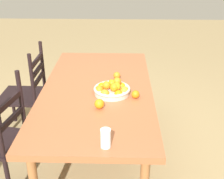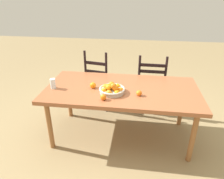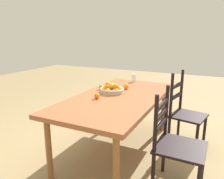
% 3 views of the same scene
% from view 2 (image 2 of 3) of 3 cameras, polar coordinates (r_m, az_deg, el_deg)
% --- Properties ---
extents(ground_plane, '(12.00, 12.00, 0.00)m').
position_cam_2_polar(ground_plane, '(2.98, 2.42, -12.26)').
color(ground_plane, '#917B53').
extents(dining_table, '(1.91, 0.96, 0.72)m').
position_cam_2_polar(dining_table, '(2.62, 2.69, -0.83)').
color(dining_table, '#9D5735').
rests_on(dining_table, ground).
extents(chair_near_window, '(0.45, 0.45, 0.96)m').
position_cam_2_polar(chair_near_window, '(3.41, 10.61, 1.48)').
color(chair_near_window, black).
rests_on(chair_near_window, ground).
extents(chair_by_cabinet, '(0.47, 0.47, 1.00)m').
position_cam_2_polar(chair_by_cabinet, '(3.43, -3.53, 2.11)').
color(chair_by_cabinet, black).
rests_on(chair_by_cabinet, ground).
extents(fruit_bowl, '(0.31, 0.31, 0.14)m').
position_cam_2_polar(fruit_bowl, '(2.46, -0.03, 0.07)').
color(fruit_bowl, beige).
rests_on(fruit_bowl, dining_table).
extents(orange_loose_0, '(0.07, 0.07, 0.07)m').
position_cam_2_polar(orange_loose_0, '(2.31, -2.43, -2.14)').
color(orange_loose_0, orange).
rests_on(orange_loose_0, dining_table).
extents(orange_loose_1, '(0.08, 0.08, 0.08)m').
position_cam_2_polar(orange_loose_1, '(2.59, -5.26, 1.16)').
color(orange_loose_1, orange).
rests_on(orange_loose_1, dining_table).
extents(orange_loose_2, '(0.07, 0.07, 0.07)m').
position_cam_2_polar(orange_loose_2, '(2.42, 7.48, -0.98)').
color(orange_loose_2, orange).
rests_on(orange_loose_2, dining_table).
extents(drinking_glass, '(0.07, 0.07, 0.13)m').
position_cam_2_polar(drinking_glass, '(2.66, -15.95, 1.57)').
color(drinking_glass, silver).
rests_on(drinking_glass, dining_table).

